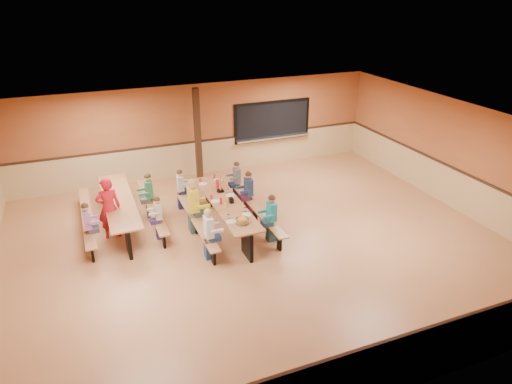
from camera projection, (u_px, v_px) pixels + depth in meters
name	position (u px, v px, depth m)	size (l,w,h in m)	color
ground	(256.00, 244.00, 11.25)	(12.00, 12.00, 0.00)	#995E3A
room_envelope	(256.00, 219.00, 10.96)	(12.04, 10.04, 3.02)	#98532C
kitchen_pass_through	(272.00, 123.00, 15.69)	(2.78, 0.28, 1.38)	black
structural_post	(198.00, 136.00, 14.27)	(0.18, 0.18, 3.00)	black
cafeteria_table_main	(226.00, 209.00, 11.82)	(1.91, 3.70, 0.74)	#9A653D
cafeteria_table_second	(120.00, 207.00, 11.93)	(1.91, 3.70, 0.74)	#9A653D
seated_child_white_left	(209.00, 234.00, 10.44)	(0.39, 0.32, 1.25)	silver
seated_adult_yellow	(194.00, 206.00, 11.54)	(0.48, 0.39, 1.43)	gold
seated_child_grey_left	(181.00, 189.00, 12.82)	(0.34, 0.28, 1.15)	#B7B7B7
seated_child_teal_right	(271.00, 218.00, 11.17)	(0.37, 0.31, 1.22)	teal
seated_child_navy_right	(249.00, 193.00, 12.49)	(0.38, 0.31, 1.24)	navy
seated_child_char_right	(237.00, 181.00, 13.30)	(0.36, 0.29, 1.18)	#565C61
seated_child_purple_sec	(88.00, 227.00, 10.81)	(0.36, 0.30, 1.20)	#9E689B
seated_child_green_sec	(149.00, 195.00, 12.35)	(0.39, 0.32, 1.24)	#2D6F47
seated_child_tan_sec	(159.00, 218.00, 11.29)	(0.33, 0.27, 1.12)	#B9A593
standing_woman	(109.00, 208.00, 11.25)	(0.59, 0.39, 1.61)	red
punch_pitcher	(218.00, 184.00, 12.50)	(0.16, 0.16, 0.22)	red
chip_bowl	(243.00, 220.00, 10.64)	(0.32, 0.32, 0.15)	orange
napkin_dispenser	(231.00, 200.00, 11.65)	(0.10, 0.14, 0.13)	black
condiment_mustard	(225.00, 206.00, 11.30)	(0.06, 0.06, 0.17)	yellow
condiment_ketchup	(221.00, 201.00, 11.56)	(0.06, 0.06, 0.17)	#B2140F
table_paddle	(220.00, 187.00, 12.22)	(0.16, 0.16, 0.56)	black
place_settings	(226.00, 200.00, 11.71)	(0.65, 3.30, 0.11)	beige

